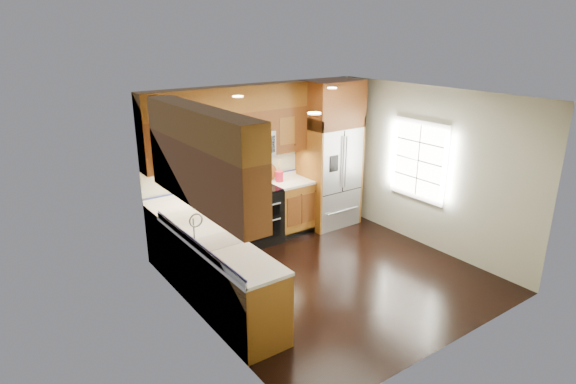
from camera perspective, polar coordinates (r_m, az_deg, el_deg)
ground at (r=7.14m, az=5.12°, el=-9.94°), size 4.00×4.00×0.00m
wall_back at (r=8.16m, az=-3.73°, el=3.68°), size 4.00×0.02×2.60m
wall_left at (r=5.59m, az=-10.36°, el=-3.86°), size 0.02×4.00×2.60m
wall_right at (r=8.02m, az=16.38°, el=2.65°), size 0.02×4.00×2.60m
window at (r=8.09m, az=15.25°, el=3.64°), size 0.04×1.10×1.30m
base_cabinets at (r=6.98m, az=-7.43°, el=-6.59°), size 2.85×3.00×0.90m
countertop at (r=6.95m, az=-7.01°, el=-2.46°), size 2.86×3.01×0.04m
upper_cabinets at (r=6.67m, az=-8.16°, el=6.49°), size 2.85×3.00×1.15m
range at (r=8.03m, az=-3.87°, el=-2.83°), size 0.76×0.67×0.95m
microwave at (r=7.78m, az=-4.58°, el=5.64°), size 0.76×0.40×0.42m
refrigerator at (r=8.61m, az=4.97°, el=4.48°), size 0.98×0.75×2.60m
sink_faucet at (r=6.01m, az=-8.84°, el=-5.33°), size 0.54×0.44×0.37m
rug at (r=7.02m, az=-6.16°, el=-10.46°), size 1.05×1.61×0.01m
knife_block at (r=7.76m, az=-8.25°, el=0.87°), size 0.15×0.18×0.30m
utensil_crock at (r=8.21m, az=-1.04°, el=2.14°), size 0.18×0.18×0.38m
cutting_board at (r=8.31m, az=-2.35°, el=1.46°), size 0.39×0.39×0.02m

